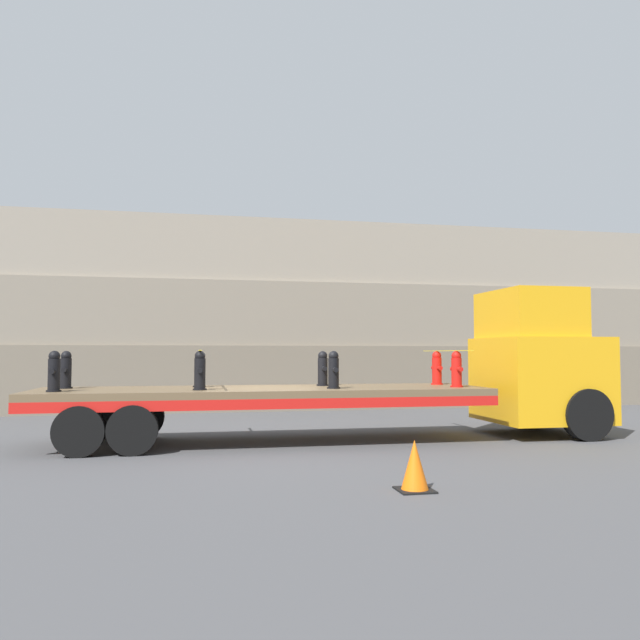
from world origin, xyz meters
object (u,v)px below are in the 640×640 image
at_px(fire_hydrant_black_far_1, 199,370).
at_px(fire_hydrant_red_far_3, 437,368).
at_px(truck_cab, 541,364).
at_px(fire_hydrant_black_near_1, 200,371).
at_px(flatbed_trailer, 234,398).
at_px(fire_hydrant_red_near_3, 457,370).
at_px(fire_hydrant_black_near_0, 54,372).
at_px(fire_hydrant_black_far_0, 66,370).
at_px(fire_hydrant_black_far_2, 323,369).
at_px(traffic_cone, 415,466).
at_px(fire_hydrant_black_near_2, 334,370).

xyz_separation_m(fire_hydrant_black_far_1, fire_hydrant_red_far_3, (5.47, 0.00, 0.00)).
relative_size(truck_cab, fire_hydrant_black_near_1, 4.27).
height_order(flatbed_trailer, fire_hydrant_red_near_3, fire_hydrant_red_near_3).
height_order(fire_hydrant_black_near_0, fire_hydrant_black_far_0, same).
relative_size(fire_hydrant_black_near_0, fire_hydrant_red_near_3, 1.00).
distance_m(truck_cab, fire_hydrant_black_far_2, 5.12).
bearing_deg(traffic_cone, fire_hydrant_red_near_3, 59.85).
relative_size(fire_hydrant_black_far_2, fire_hydrant_red_far_3, 1.00).
bearing_deg(flatbed_trailer, fire_hydrant_black_far_0, 170.76).
bearing_deg(fire_hydrant_black_far_0, fire_hydrant_black_far_2, 0.00).
bearing_deg(fire_hydrant_black_near_2, traffic_cone, -88.25).
bearing_deg(flatbed_trailer, fire_hydrant_black_far_2, 15.47).
height_order(fire_hydrant_black_far_2, fire_hydrant_red_far_3, same).
bearing_deg(fire_hydrant_red_near_3, traffic_cone, -120.15).
bearing_deg(fire_hydrant_black_near_2, fire_hydrant_black_far_1, 157.71).
bearing_deg(truck_cab, fire_hydrant_black_near_1, -175.90).
relative_size(truck_cab, fire_hydrant_black_far_0, 4.27).
distance_m(fire_hydrant_black_near_0, fire_hydrant_black_far_2, 5.59).
height_order(fire_hydrant_black_far_0, fire_hydrant_black_near_1, same).
bearing_deg(fire_hydrant_red_far_3, fire_hydrant_black_far_2, 180.00).
xyz_separation_m(truck_cab, flatbed_trailer, (-7.11, 0.00, -0.70)).
xyz_separation_m(fire_hydrant_red_near_3, traffic_cone, (-2.60, -4.48, -1.19)).
distance_m(fire_hydrant_black_far_0, traffic_cone, 8.02).
distance_m(truck_cab, fire_hydrant_red_far_3, 2.42).
height_order(fire_hydrant_black_near_0, fire_hydrant_black_far_1, same).
xyz_separation_m(flatbed_trailer, fire_hydrant_black_near_1, (-0.71, -0.56, 0.59)).
height_order(flatbed_trailer, fire_hydrant_black_far_2, fire_hydrant_black_far_2).
height_order(fire_hydrant_black_far_0, fire_hydrant_black_far_2, same).
distance_m(truck_cab, fire_hydrant_black_far_1, 7.85).
distance_m(fire_hydrant_black_near_0, fire_hydrant_black_far_1, 2.96).
bearing_deg(fire_hydrant_black_far_1, fire_hydrant_black_near_0, -157.71).
bearing_deg(fire_hydrant_black_near_2, fire_hydrant_black_near_1, 180.00).
bearing_deg(fire_hydrant_black_near_1, truck_cab, 4.10).
distance_m(flatbed_trailer, fire_hydrant_red_far_3, 4.83).
height_order(fire_hydrant_black_far_1, fire_hydrant_red_near_3, same).
distance_m(truck_cab, fire_hydrant_black_far_0, 10.58).
bearing_deg(fire_hydrant_black_far_1, fire_hydrant_black_near_2, -22.29).
relative_size(fire_hydrant_black_near_0, fire_hydrant_black_far_0, 1.00).
bearing_deg(fire_hydrant_black_near_0, fire_hydrant_black_far_1, 22.29).
height_order(truck_cab, fire_hydrant_black_far_2, truck_cab).
bearing_deg(traffic_cone, fire_hydrant_black_far_2, 91.40).
bearing_deg(fire_hydrant_black_near_0, flatbed_trailer, 9.24).
bearing_deg(fire_hydrant_black_far_2, traffic_cone, -88.60).
xyz_separation_m(truck_cab, fire_hydrant_black_near_1, (-7.82, -0.56, -0.11)).
bearing_deg(fire_hydrant_red_far_3, flatbed_trailer, -173.29).
relative_size(fire_hydrant_red_near_3, fire_hydrant_red_far_3, 1.00).
relative_size(truck_cab, traffic_cone, 4.80).
height_order(fire_hydrant_black_near_2, fire_hydrant_red_far_3, same).
height_order(fire_hydrant_black_far_0, fire_hydrant_red_far_3, same).
bearing_deg(fire_hydrant_red_near_3, truck_cab, 13.42).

